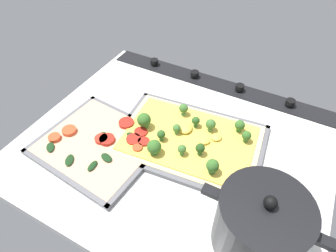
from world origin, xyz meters
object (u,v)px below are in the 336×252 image
object	(u,v)px
veggie_pizza_back	(101,142)
broccoli_pizza	(188,138)
baking_tray_front	(189,141)
baking_tray_back	(99,145)
cooking_pot	(259,224)

from	to	relation	value
veggie_pizza_back	broccoli_pizza	bearing A→B (deg)	-149.81
baking_tray_front	veggie_pizza_back	world-z (taller)	veggie_pizza_back
broccoli_pizza	veggie_pizza_back	bearing A→B (deg)	30.19
baking_tray_back	veggie_pizza_back	distance (cm)	0.94
broccoli_pizza	veggie_pizza_back	size ratio (longest dim) A/B	1.31
broccoli_pizza	veggie_pizza_back	xyz separation A→B (cm)	(20.28, 11.80, -0.63)
broccoli_pizza	baking_tray_back	bearing A→B (deg)	30.65
baking_tray_back	cooking_pot	xyz separation A→B (cm)	(-43.78, 5.86, 6.68)
baking_tray_front	veggie_pizza_back	bearing A→B (deg)	30.42
baking_tray_back	veggie_pizza_back	size ratio (longest dim) A/B	1.09
baking_tray_back	cooking_pot	size ratio (longest dim) A/B	1.36
broccoli_pizza	cooking_pot	xyz separation A→B (cm)	(-23.15, 18.08, 5.30)
broccoli_pizza	cooking_pot	world-z (taller)	cooking_pot
baking_tray_front	cooking_pot	size ratio (longest dim) A/B	1.75
broccoli_pizza	baking_tray_front	bearing A→B (deg)	-129.07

